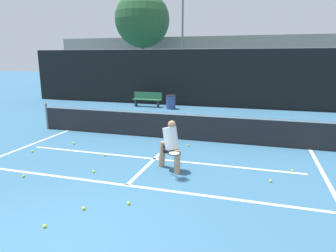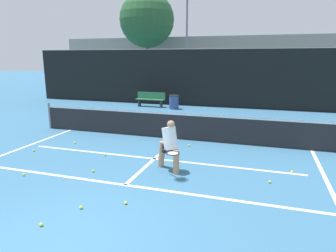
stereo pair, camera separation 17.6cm
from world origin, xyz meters
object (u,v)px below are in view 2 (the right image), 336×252
at_px(trash_bin, 174,102).
at_px(parked_car, 275,92).
at_px(courtside_bench, 151,99).
at_px(player_practicing, 169,144).

xyz_separation_m(trash_bin, parked_car, (5.58, 4.70, 0.24)).
bearing_deg(courtside_bench, trash_bin, -11.93).
height_order(player_practicing, parked_car, parked_car).
bearing_deg(player_practicing, courtside_bench, 148.56).
xyz_separation_m(player_practicing, parked_car, (2.91, 13.96, -0.07)).
xyz_separation_m(courtside_bench, parked_car, (7.15, 4.33, 0.17)).
relative_size(player_practicing, parked_car, 0.35).
distance_m(courtside_bench, trash_bin, 1.62).
xyz_separation_m(courtside_bench, trash_bin, (1.57, -0.37, -0.07)).
bearing_deg(trash_bin, courtside_bench, 166.79).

